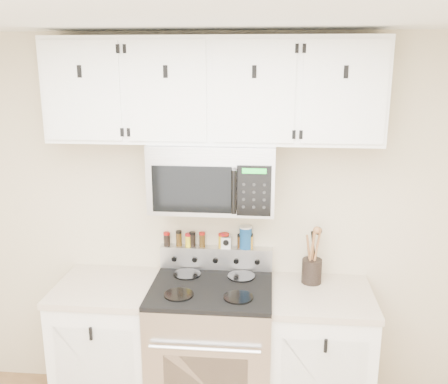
# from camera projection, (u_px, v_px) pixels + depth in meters

# --- Properties ---
(back_wall) EXTENTS (3.50, 0.01, 2.50)m
(back_wall) POSITION_uv_depth(u_px,v_px,m) (217.00, 224.00, 3.37)
(back_wall) COLOR beige
(back_wall) RESTS_ON floor
(range) EXTENTS (0.76, 0.65, 1.10)m
(range) POSITION_uv_depth(u_px,v_px,m) (212.00, 351.00, 3.26)
(range) COLOR #B7B7BA
(range) RESTS_ON floor
(base_cabinet_left) EXTENTS (0.64, 0.62, 0.92)m
(base_cabinet_left) POSITION_uv_depth(u_px,v_px,m) (110.00, 347.00, 3.35)
(base_cabinet_left) COLOR white
(base_cabinet_left) RESTS_ON floor
(base_cabinet_right) EXTENTS (0.64, 0.62, 0.92)m
(base_cabinet_right) POSITION_uv_depth(u_px,v_px,m) (318.00, 358.00, 3.22)
(base_cabinet_right) COLOR white
(base_cabinet_right) RESTS_ON floor
(microwave) EXTENTS (0.76, 0.44, 0.42)m
(microwave) POSITION_uv_depth(u_px,v_px,m) (213.00, 176.00, 3.09)
(microwave) COLOR #9E9EA3
(microwave) RESTS_ON back_wall
(upper_cabinets) EXTENTS (2.00, 0.35, 0.62)m
(upper_cabinets) POSITION_uv_depth(u_px,v_px,m) (213.00, 90.00, 2.98)
(upper_cabinets) COLOR white
(upper_cabinets) RESTS_ON back_wall
(utensil_crock) EXTENTS (0.13, 0.13, 0.37)m
(utensil_crock) POSITION_uv_depth(u_px,v_px,m) (312.00, 269.00, 3.23)
(utensil_crock) COLOR black
(utensil_crock) RESTS_ON base_cabinet_right
(kitchen_timer) EXTENTS (0.07, 0.06, 0.08)m
(kitchen_timer) POSITION_uv_depth(u_px,v_px,m) (226.00, 242.00, 3.35)
(kitchen_timer) COLOR silver
(kitchen_timer) RESTS_ON range
(salt_canister) EXTENTS (0.08, 0.08, 0.15)m
(salt_canister) POSITION_uv_depth(u_px,v_px,m) (246.00, 237.00, 3.33)
(salt_canister) COLOR navy
(salt_canister) RESTS_ON range
(spice_jar_0) EXTENTS (0.04, 0.04, 0.09)m
(spice_jar_0) POSITION_uv_depth(u_px,v_px,m) (167.00, 239.00, 3.39)
(spice_jar_0) COLOR black
(spice_jar_0) RESTS_ON range
(spice_jar_1) EXTENTS (0.04, 0.04, 0.11)m
(spice_jar_1) POSITION_uv_depth(u_px,v_px,m) (179.00, 238.00, 3.38)
(spice_jar_1) COLOR #412C0F
(spice_jar_1) RESTS_ON range
(spice_jar_2) EXTENTS (0.04, 0.04, 0.09)m
(spice_jar_2) POSITION_uv_depth(u_px,v_px,m) (188.00, 240.00, 3.38)
(spice_jar_2) COLOR yellow
(spice_jar_2) RESTS_ON range
(spice_jar_3) EXTENTS (0.04, 0.04, 0.10)m
(spice_jar_3) POSITION_uv_depth(u_px,v_px,m) (192.00, 239.00, 3.37)
(spice_jar_3) COLOR black
(spice_jar_3) RESTS_ON range
(spice_jar_4) EXTENTS (0.04, 0.04, 0.10)m
(spice_jar_4) POSITION_uv_depth(u_px,v_px,m) (202.00, 239.00, 3.37)
(spice_jar_4) COLOR #412D0F
(spice_jar_4) RESTS_ON range
(spice_jar_5) EXTENTS (0.04, 0.04, 0.10)m
(spice_jar_5) POSITION_uv_depth(u_px,v_px,m) (221.00, 240.00, 3.35)
(spice_jar_5) COLOR gold
(spice_jar_5) RESTS_ON range
(spice_jar_6) EXTENTS (0.04, 0.04, 0.10)m
(spice_jar_6) POSITION_uv_depth(u_px,v_px,m) (224.00, 240.00, 3.35)
(spice_jar_6) COLOR #3B1E0E
(spice_jar_6) RESTS_ON range
(spice_jar_7) EXTENTS (0.04, 0.04, 0.10)m
(spice_jar_7) POSITION_uv_depth(u_px,v_px,m) (226.00, 240.00, 3.35)
(spice_jar_7) COLOR black
(spice_jar_7) RESTS_ON range
(spice_jar_8) EXTENTS (0.04, 0.04, 0.10)m
(spice_jar_8) POSITION_uv_depth(u_px,v_px,m) (240.00, 241.00, 3.34)
(spice_jar_8) COLOR #3A230D
(spice_jar_8) RESTS_ON range
(spice_jar_9) EXTENTS (0.04, 0.04, 0.10)m
(spice_jar_9) POSITION_uv_depth(u_px,v_px,m) (250.00, 241.00, 3.34)
(spice_jar_9) COLOR #C18416
(spice_jar_9) RESTS_ON range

